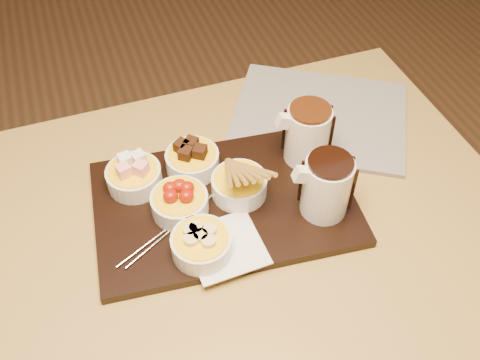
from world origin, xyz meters
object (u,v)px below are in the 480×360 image
object	(u,v)px
serving_board	(224,203)
newspaper	(320,116)
bowl_strawberries	(180,203)
pitcher_dark_chocolate	(326,187)
dining_table	(193,273)
pitcher_milk_chocolate	(307,135)

from	to	relation	value
serving_board	newspaper	world-z (taller)	serving_board
serving_board	bowl_strawberries	xyz separation A→B (m)	(-0.08, 0.00, 0.03)
pitcher_dark_chocolate	serving_board	bearing A→B (deg)	160.02
dining_table	bowl_strawberries	xyz separation A→B (m)	(0.00, 0.06, 0.14)
pitcher_dark_chocolate	newspaper	xyz separation A→B (m)	(0.11, 0.24, -0.07)
pitcher_milk_chocolate	pitcher_dark_chocolate	bearing A→B (deg)	-94.40
pitcher_milk_chocolate	newspaper	xyz separation A→B (m)	(0.09, 0.11, -0.07)
bowl_strawberries	pitcher_milk_chocolate	xyz separation A→B (m)	(0.26, 0.05, 0.04)
bowl_strawberries	pitcher_milk_chocolate	bearing A→B (deg)	10.55
serving_board	pitcher_milk_chocolate	distance (m)	0.20
dining_table	pitcher_milk_chocolate	bearing A→B (deg)	22.08
serving_board	pitcher_dark_chocolate	size ratio (longest dim) A/B	4.07
pitcher_milk_chocolate	newspaper	bearing A→B (deg)	58.02
bowl_strawberries	newspaper	distance (m)	0.38
serving_board	pitcher_milk_chocolate	world-z (taller)	pitcher_milk_chocolate
pitcher_dark_chocolate	newspaper	bearing A→B (deg)	71.35
bowl_strawberries	serving_board	bearing A→B (deg)	-2.26
dining_table	serving_board	distance (m)	0.15
serving_board	newspaper	size ratio (longest dim) A/B	1.29
pitcher_dark_chocolate	pitcher_milk_chocolate	bearing A→B (deg)	85.60
bowl_strawberries	pitcher_milk_chocolate	distance (m)	0.27
dining_table	pitcher_milk_chocolate	distance (m)	0.33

